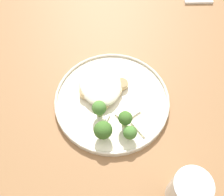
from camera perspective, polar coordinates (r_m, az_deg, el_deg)
ground at (r=1.41m, az=1.15°, el=-15.14°), size 6.00×6.00×0.00m
wooden_dining_table at (r=0.79m, az=1.99°, el=-2.70°), size 1.40×1.00×0.74m
dinner_plate at (r=0.70m, az=0.00°, el=-0.47°), size 0.29×0.29×0.02m
noodle_bed at (r=0.71m, az=-2.51°, el=2.99°), size 0.14×0.11×0.03m
seared_scallop_large_seared at (r=0.72m, az=2.04°, el=2.89°), size 0.03×0.03×0.01m
seared_scallop_right_edge at (r=0.72m, az=-2.65°, el=3.89°), size 0.03×0.03×0.02m
seared_scallop_on_noodles at (r=0.70m, az=-5.37°, el=1.17°), size 0.03×0.03×0.02m
seared_scallop_half_hidden at (r=0.71m, az=-3.24°, el=2.10°), size 0.03×0.03×0.02m
seared_scallop_center_golden at (r=0.74m, az=-2.09°, el=5.72°), size 0.03×0.03×0.01m
seared_scallop_front_small at (r=0.71m, az=0.80°, el=1.54°), size 0.03×0.03×0.01m
seared_scallop_rear_pale at (r=0.69m, az=-1.66°, el=-1.06°), size 0.03×0.03×0.01m
broccoli_floret_left_leaning at (r=0.64m, az=2.73°, el=-4.24°), size 0.03×0.03×0.05m
broccoli_floret_small_sprig at (r=0.66m, az=-2.64°, el=-2.11°), size 0.03×0.03×0.05m
broccoli_floret_front_edge at (r=0.63m, az=-1.84°, el=-6.62°), size 0.04×0.04×0.05m
broccoli_floret_right_tilted at (r=0.64m, az=3.69°, el=-7.11°), size 0.03×0.03×0.04m
onion_sliver_pale_crescent at (r=0.67m, az=1.82°, el=-4.24°), size 0.04×0.02×0.00m
onion_sliver_curled_piece at (r=0.67m, az=-1.43°, el=-4.83°), size 0.04×0.03×0.00m
onion_sliver_long_sliver at (r=0.67m, az=5.35°, el=-6.28°), size 0.05×0.02×0.00m
onion_sliver_short_strip at (r=0.68m, az=4.19°, el=-3.64°), size 0.02×0.05×0.00m
water_glass at (r=0.61m, az=15.11°, el=-17.99°), size 0.08×0.08×0.10m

